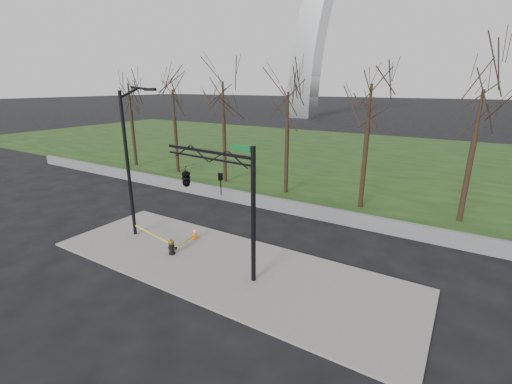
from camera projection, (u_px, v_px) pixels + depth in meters
The scene contains 10 objects.
ground at pixel (223, 266), 16.47m from camera, with size 500.00×500.00×0.00m, color black.
sidewalk at pixel (223, 265), 16.45m from camera, with size 18.00×6.00×0.10m, color slate.
grass_strip at pixel (376, 158), 40.82m from camera, with size 120.00×40.00×0.06m, color #1B3513.
guardrail at pixel (296, 208), 22.83m from camera, with size 60.00×0.30×0.90m, color #59595B.
tree_row at pixel (325, 137), 24.72m from camera, with size 46.44×4.00×9.32m.
fire_hydrant at pixel (172, 247), 17.29m from camera, with size 0.51×0.33×0.82m.
traffic_cone at pixel (195, 233), 19.08m from camera, with size 0.44×0.44×0.65m.
street_light at pixel (130, 155), 18.31m from camera, with size 2.39×0.47×8.21m.
traffic_signal_mast at pixel (197, 179), 15.76m from camera, with size 5.08×2.52×6.00m.
caution_tape at pixel (163, 237), 18.35m from camera, with size 3.58×2.03×0.42m.
Camera 1 is at (9.06, -11.66, 8.24)m, focal length 24.22 mm.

